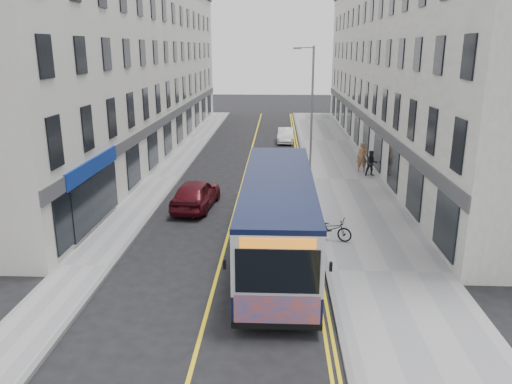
# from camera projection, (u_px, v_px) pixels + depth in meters

# --- Properties ---
(ground) EXTENTS (140.00, 140.00, 0.00)m
(ground) POSITION_uv_depth(u_px,v_px,m) (222.00, 257.00, 19.51)
(ground) COLOR black
(ground) RESTS_ON ground
(pavement_east) EXTENTS (4.50, 64.00, 0.12)m
(pavement_east) POSITION_uv_depth(u_px,v_px,m) (344.00, 180.00, 30.73)
(pavement_east) COLOR #979699
(pavement_east) RESTS_ON ground
(pavement_west) EXTENTS (2.00, 64.00, 0.12)m
(pavement_west) POSITION_uv_depth(u_px,v_px,m) (164.00, 178.00, 31.22)
(pavement_west) COLOR #979699
(pavement_west) RESTS_ON ground
(kerb_east) EXTENTS (0.18, 64.00, 0.13)m
(kerb_east) POSITION_uv_depth(u_px,v_px,m) (308.00, 179.00, 30.83)
(kerb_east) COLOR slate
(kerb_east) RESTS_ON ground
(kerb_west) EXTENTS (0.18, 64.00, 0.13)m
(kerb_west) POSITION_uv_depth(u_px,v_px,m) (180.00, 178.00, 31.18)
(kerb_west) COLOR slate
(kerb_west) RESTS_ON ground
(road_centre_line) EXTENTS (0.12, 64.00, 0.01)m
(road_centre_line) POSITION_uv_depth(u_px,v_px,m) (243.00, 179.00, 31.02)
(road_centre_line) COLOR yellow
(road_centre_line) RESTS_ON ground
(road_dbl_yellow_inner) EXTENTS (0.10, 64.00, 0.01)m
(road_dbl_yellow_inner) POSITION_uv_depth(u_px,v_px,m) (300.00, 180.00, 30.87)
(road_dbl_yellow_inner) COLOR yellow
(road_dbl_yellow_inner) RESTS_ON ground
(road_dbl_yellow_outer) EXTENTS (0.10, 64.00, 0.01)m
(road_dbl_yellow_outer) POSITION_uv_depth(u_px,v_px,m) (304.00, 180.00, 30.86)
(road_dbl_yellow_outer) COLOR yellow
(road_dbl_yellow_outer) RESTS_ON ground
(terrace_east) EXTENTS (6.00, 46.00, 13.00)m
(terrace_east) POSITION_uv_depth(u_px,v_px,m) (404.00, 67.00, 37.34)
(terrace_east) COLOR white
(terrace_east) RESTS_ON ground
(terrace_west) EXTENTS (6.00, 46.00, 13.00)m
(terrace_west) POSITION_uv_depth(u_px,v_px,m) (134.00, 66.00, 38.23)
(terrace_west) COLOR silver
(terrace_west) RESTS_ON ground
(streetlamp) EXTENTS (1.32, 0.18, 8.00)m
(streetlamp) POSITION_uv_depth(u_px,v_px,m) (311.00, 105.00, 31.54)
(streetlamp) COLOR gray
(streetlamp) RESTS_ON ground
(city_bus) EXTENTS (2.63, 11.27, 3.28)m
(city_bus) POSITION_uv_depth(u_px,v_px,m) (278.00, 215.00, 18.94)
(city_bus) COLOR black
(city_bus) RESTS_ON ground
(bicycle) EXTENTS (1.92, 1.34, 0.96)m
(bicycle) POSITION_uv_depth(u_px,v_px,m) (331.00, 229.00, 20.91)
(bicycle) COLOR black
(bicycle) RESTS_ON pavement_east
(pedestrian_near) EXTENTS (0.73, 0.50, 1.91)m
(pedestrian_near) POSITION_uv_depth(u_px,v_px,m) (362.00, 157.00, 32.22)
(pedestrian_near) COLOR #956544
(pedestrian_near) RESTS_ON pavement_east
(pedestrian_far) EXTENTS (0.81, 0.64, 1.60)m
(pedestrian_far) POSITION_uv_depth(u_px,v_px,m) (371.00, 163.00, 31.23)
(pedestrian_far) COLOR black
(pedestrian_far) RESTS_ON pavement_east
(car_white) EXTENTS (1.44, 3.78, 1.23)m
(car_white) POSITION_uv_depth(u_px,v_px,m) (286.00, 135.00, 42.91)
(car_white) COLOR silver
(car_white) RESTS_ON ground
(car_maroon) EXTENTS (2.25, 4.60, 1.51)m
(car_maroon) POSITION_uv_depth(u_px,v_px,m) (196.00, 194.00, 25.31)
(car_maroon) COLOR #510D17
(car_maroon) RESTS_ON ground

